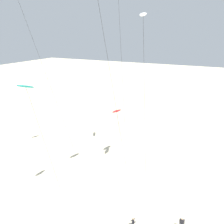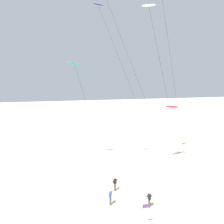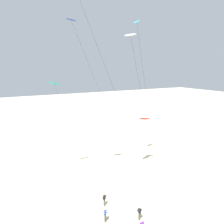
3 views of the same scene
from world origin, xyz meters
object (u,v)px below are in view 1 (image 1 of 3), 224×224
(kite_white, at_px, (143,19))
(kite_cyan, at_px, (119,1))
(kite_teal, at_px, (27,90))
(kite_flyer_nearest, at_px, (133,224))
(kite_flyer_furthest, at_px, (182,224))
(kite_red, at_px, (117,111))

(kite_white, distance_m, kite_cyan, 6.58)
(kite_white, xyz_separation_m, kite_teal, (-7.61, 8.41, -6.21))
(kite_white, relative_size, kite_teal, 1.40)
(kite_white, distance_m, kite_teal, 12.93)
(kite_cyan, xyz_separation_m, kite_flyer_nearest, (-8.78, -5.97, -22.40))
(kite_white, relative_size, kite_flyer_furthest, 13.04)
(kite_cyan, bearing_deg, kite_flyer_furthest, -121.98)
(kite_flyer_nearest, bearing_deg, kite_flyer_furthest, -63.96)
(kite_white, bearing_deg, kite_cyan, 47.89)
(kite_white, bearing_deg, kite_flyer_nearest, -163.41)
(kite_cyan, distance_m, kite_teal, 14.99)
(kite_white, xyz_separation_m, kite_cyan, (4.14, 4.58, 2.28))
(kite_cyan, height_order, kite_teal, kite_cyan)
(kite_red, bearing_deg, kite_teal, 171.00)
(kite_red, bearing_deg, kite_flyer_furthest, -128.16)
(kite_white, height_order, kite_flyer_nearest, kite_white)
(kite_red, distance_m, kite_flyer_furthest, 17.16)
(kite_flyer_furthest, bearing_deg, kite_teal, 109.88)
(kite_red, xyz_separation_m, kite_flyer_furthest, (-9.45, -12.02, -7.79))
(kite_red, bearing_deg, kite_flyer_nearest, -147.35)
(kite_flyer_furthest, bearing_deg, kite_flyer_nearest, 116.04)
(kite_white, relative_size, kite_flyer_nearest, 13.04)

